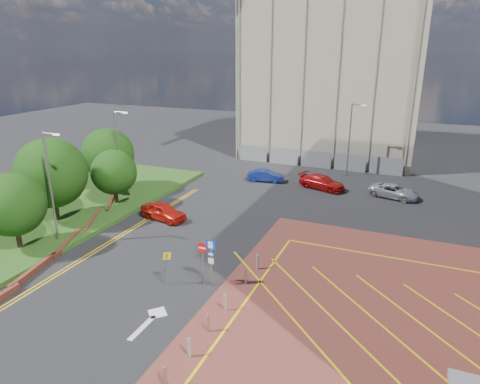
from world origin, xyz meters
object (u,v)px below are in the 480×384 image
Objects in this scene: tree_c at (114,172)px; car_silver_back at (394,191)px; tree_a at (13,204)px; lamp_left_far at (118,150)px; lamp_left_near at (51,183)px; tree_d at (108,154)px; lamp_back at (350,137)px; warning_sign at (166,264)px; car_blue_back at (266,176)px; car_red_back at (322,182)px; tree_b at (51,173)px; car_red_left at (163,211)px; sign_cluster at (208,256)px.

car_silver_back is at bearing 27.94° from tree_c.
tree_a is 0.68× the size of lamp_left_far.
lamp_left_near is at bearing -78.69° from lamp_left_far.
lamp_left_near is at bearing 147.25° from car_silver_back.
tree_d is 11.76m from lamp_left_near.
tree_a is 33.34m from lamp_back.
lamp_back is 28.78m from warning_sign.
tree_c reaches higher than car_blue_back.
lamp_left_near is 29.97m from car_silver_back.
tree_d reaches higher than car_red_back.
car_red_left is at bearing 27.40° from tree_b.
tree_b is at bearing 139.08° from car_silver_back.
sign_cluster is 2.57m from warning_sign.
car_red_left is (8.59, -4.06, -3.16)m from tree_d.
sign_cluster is at bearing -33.16° from tree_c.
car_red_back is at bearing -105.35° from lamp_back.
tree_b reaches higher than tree_c.
lamp_back is 10.26m from car_blue_back.
lamp_left_near is at bearing 157.84° from car_red_left.
sign_cluster is at bearing 171.25° from car_silver_back.
tree_a is 1.69× the size of sign_cluster.
car_red_back is (16.90, 10.18, -3.96)m from lamp_left_far.
car_blue_back is at bearing 94.13° from warning_sign.
tree_d is (-1.00, 8.00, -0.37)m from tree_b.
tree_b is 4.32m from lamp_left_near.
tree_c is 15.30m from warning_sign.
tree_a is 24.82m from car_blue_back.
lamp_left_far reaches higher than tree_b.
tree_c is 2.65m from lamp_left_far.
tree_a reaches higher than car_blue_back.
lamp_left_near is 2.50× the size of sign_cluster.
tree_d is (-2.50, 13.00, 0.37)m from tree_a.
lamp_left_near reaches higher than sign_cluster.
tree_c is at bearing 138.98° from warning_sign.
tree_b reaches higher than car_silver_back.
car_red_left is 1.08× the size of car_blue_back.
tree_d is at bearing -143.91° from lamp_back.
tree_b reaches higher than car_red_back.
car_silver_back is at bearing 62.66° from warning_sign.
tree_b is 2.11× the size of sign_cluster.
car_red_left is (-8.20, 7.95, -1.25)m from sign_cluster.
car_red_left is at bearing -10.78° from tree_c.
tree_a is 1.10× the size of tree_c.
tree_a reaches higher than car_red_back.
tree_a is 0.89× the size of tree_d.
lamp_back reaches higher than tree_a.
lamp_left_far is (-0.42, 12.00, 1.16)m from tree_a.
car_red_left is (5.59, -1.06, -2.48)m from tree_c.
sign_cluster is at bearing -97.97° from lamp_back.
car_red_back is at bearing 43.70° from tree_b.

